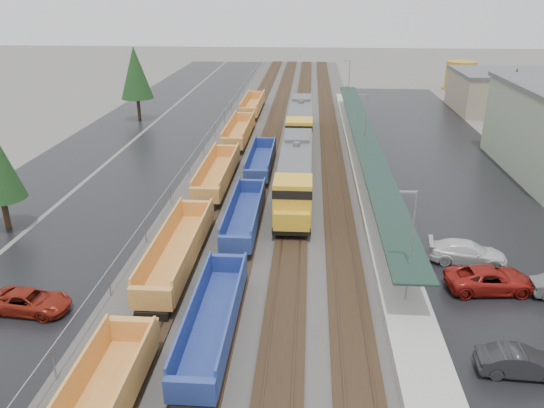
{
  "coord_description": "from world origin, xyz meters",
  "views": [
    {
      "loc": [
        3.2,
        -9.08,
        18.82
      ],
      "look_at": [
        0.24,
        32.04,
        2.0
      ],
      "focal_mm": 35.0,
      "sensor_mm": 36.0,
      "label": 1
    }
  ],
  "objects_px": {
    "well_string_blue": "(213,321)",
    "storage_tank": "(460,76)",
    "parked_car_east_c": "(467,253)",
    "parked_car_east_a": "(521,363)",
    "parked_car_east_b": "(490,280)",
    "well_string_yellow": "(202,206)",
    "parked_car_west_c": "(30,302)",
    "locomotive_trail": "(300,122)",
    "locomotive_lead": "(295,174)"
  },
  "relations": [
    {
      "from": "locomotive_lead",
      "to": "parked_car_east_a",
      "type": "distance_m",
      "value": 27.27
    },
    {
      "from": "parked_car_east_b",
      "to": "locomotive_lead",
      "type": "bearing_deg",
      "value": 35.4
    },
    {
      "from": "parked_car_east_a",
      "to": "locomotive_trail",
      "type": "bearing_deg",
      "value": 17.95
    },
    {
      "from": "parked_car_east_b",
      "to": "storage_tank",
      "type": "bearing_deg",
      "value": -17.82
    },
    {
      "from": "locomotive_lead",
      "to": "locomotive_trail",
      "type": "distance_m",
      "value": 21.0
    },
    {
      "from": "parked_car_west_c",
      "to": "parked_car_east_a",
      "type": "distance_m",
      "value": 28.7
    },
    {
      "from": "storage_tank",
      "to": "parked_car_west_c",
      "type": "distance_m",
      "value": 93.5
    },
    {
      "from": "well_string_blue",
      "to": "parked_car_east_a",
      "type": "distance_m",
      "value": 16.67
    },
    {
      "from": "parked_car_east_b",
      "to": "parked_car_east_a",
      "type": "bearing_deg",
      "value": 168.27
    },
    {
      "from": "well_string_yellow",
      "to": "parked_car_east_c",
      "type": "relative_size",
      "value": 17.88
    },
    {
      "from": "parked_car_west_c",
      "to": "parked_car_east_c",
      "type": "xyz_separation_m",
      "value": [
        28.93,
        8.5,
        0.11
      ]
    },
    {
      "from": "parked_car_east_a",
      "to": "parked_car_east_c",
      "type": "height_order",
      "value": "parked_car_east_c"
    },
    {
      "from": "locomotive_trail",
      "to": "storage_tank",
      "type": "height_order",
      "value": "storage_tank"
    },
    {
      "from": "locomotive_lead",
      "to": "locomotive_trail",
      "type": "height_order",
      "value": "same"
    },
    {
      "from": "locomotive_lead",
      "to": "storage_tank",
      "type": "distance_m",
      "value": 68.03
    },
    {
      "from": "well_string_blue",
      "to": "parked_car_east_c",
      "type": "bearing_deg",
      "value": 31.21
    },
    {
      "from": "locomotive_trail",
      "to": "well_string_blue",
      "type": "bearing_deg",
      "value": -95.3
    },
    {
      "from": "locomotive_lead",
      "to": "parked_car_west_c",
      "type": "distance_m",
      "value": 25.87
    },
    {
      "from": "parked_car_east_a",
      "to": "parked_car_east_b",
      "type": "xyz_separation_m",
      "value": [
        0.96,
        8.45,
        0.07
      ]
    },
    {
      "from": "parked_car_west_c",
      "to": "well_string_yellow",
      "type": "bearing_deg",
      "value": -22.08
    },
    {
      "from": "well_string_blue",
      "to": "parked_car_west_c",
      "type": "xyz_separation_m",
      "value": [
        -11.9,
        1.82,
        -0.41
      ]
    },
    {
      "from": "well_string_yellow",
      "to": "parked_car_west_c",
      "type": "bearing_deg",
      "value": -117.74
    },
    {
      "from": "locomotive_lead",
      "to": "parked_car_east_b",
      "type": "relative_size",
      "value": 3.57
    },
    {
      "from": "storage_tank",
      "to": "parked_car_east_c",
      "type": "relative_size",
      "value": 1.01
    },
    {
      "from": "storage_tank",
      "to": "parked_car_east_a",
      "type": "distance_m",
      "value": 86.86
    },
    {
      "from": "locomotive_lead",
      "to": "well_string_blue",
      "type": "height_order",
      "value": "locomotive_lead"
    },
    {
      "from": "well_string_blue",
      "to": "parked_car_east_c",
      "type": "distance_m",
      "value": 19.91
    },
    {
      "from": "locomotive_lead",
      "to": "parked_car_west_c",
      "type": "relative_size",
      "value": 4.1
    },
    {
      "from": "locomotive_lead",
      "to": "locomotive_trail",
      "type": "bearing_deg",
      "value": 90.0
    },
    {
      "from": "locomotive_lead",
      "to": "parked_car_east_b",
      "type": "distance_m",
      "value": 20.77
    },
    {
      "from": "well_string_blue",
      "to": "parked_car_east_b",
      "type": "bearing_deg",
      "value": 20.23
    },
    {
      "from": "parked_car_east_b",
      "to": "parked_car_east_c",
      "type": "relative_size",
      "value": 1.04
    },
    {
      "from": "locomotive_lead",
      "to": "storage_tank",
      "type": "bearing_deg",
      "value": 63.35
    },
    {
      "from": "parked_car_west_c",
      "to": "parked_car_east_a",
      "type": "xyz_separation_m",
      "value": [
        28.44,
        -3.82,
        0.03
      ]
    },
    {
      "from": "parked_car_west_c",
      "to": "parked_car_east_b",
      "type": "relative_size",
      "value": 0.87
    },
    {
      "from": "parked_car_east_a",
      "to": "parked_car_east_c",
      "type": "xyz_separation_m",
      "value": [
        0.48,
        12.32,
        0.07
      ]
    },
    {
      "from": "well_string_blue",
      "to": "storage_tank",
      "type": "xyz_separation_m",
      "value": [
        34.51,
        82.95,
        1.71
      ]
    },
    {
      "from": "storage_tank",
      "to": "parked_car_east_a",
      "type": "xyz_separation_m",
      "value": [
        -17.97,
        -84.96,
        -2.09
      ]
    },
    {
      "from": "locomotive_lead",
      "to": "storage_tank",
      "type": "height_order",
      "value": "storage_tank"
    },
    {
      "from": "well_string_yellow",
      "to": "storage_tank",
      "type": "height_order",
      "value": "storage_tank"
    },
    {
      "from": "well_string_blue",
      "to": "parked_car_east_c",
      "type": "height_order",
      "value": "well_string_blue"
    },
    {
      "from": "parked_car_east_c",
      "to": "storage_tank",
      "type": "bearing_deg",
      "value": -5.63
    },
    {
      "from": "parked_car_east_c",
      "to": "parked_car_west_c",
      "type": "bearing_deg",
      "value": 114.28
    },
    {
      "from": "well_string_blue",
      "to": "parked_car_east_a",
      "type": "height_order",
      "value": "well_string_blue"
    },
    {
      "from": "locomotive_trail",
      "to": "parked_car_west_c",
      "type": "bearing_deg",
      "value": -111.04
    },
    {
      "from": "parked_car_east_a",
      "to": "parked_car_east_b",
      "type": "height_order",
      "value": "parked_car_east_b"
    },
    {
      "from": "locomotive_trail",
      "to": "locomotive_lead",
      "type": "bearing_deg",
      "value": -90.0
    },
    {
      "from": "locomotive_trail",
      "to": "parked_car_east_b",
      "type": "xyz_separation_m",
      "value": [
        13.5,
        -36.7,
        -1.69
      ]
    },
    {
      "from": "locomotive_trail",
      "to": "parked_car_east_c",
      "type": "height_order",
      "value": "locomotive_trail"
    },
    {
      "from": "locomotive_trail",
      "to": "parked_car_east_c",
      "type": "relative_size",
      "value": 3.71
    }
  ]
}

